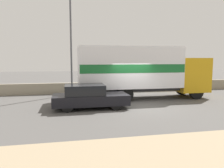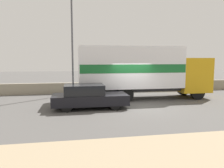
{
  "view_description": "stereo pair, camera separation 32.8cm",
  "coord_description": "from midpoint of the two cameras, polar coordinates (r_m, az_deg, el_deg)",
  "views": [
    {
      "loc": [
        -4.0,
        -12.07,
        2.76
      ],
      "look_at": [
        -1.28,
        1.27,
        1.22
      ],
      "focal_mm": 35.0,
      "sensor_mm": 36.0,
      "label": 1
    },
    {
      "loc": [
        -3.67,
        -12.13,
        2.76
      ],
      "look_at": [
        -1.28,
        1.27,
        1.22
      ],
      "focal_mm": 35.0,
      "sensor_mm": 36.0,
      "label": 2
    }
  ],
  "objects": [
    {
      "name": "box_truck",
      "position": [
        15.34,
        8.14,
        3.69
      ],
      "size": [
        9.14,
        2.46,
        3.61
      ],
      "color": "gold",
      "rests_on": "ground_plane"
    },
    {
      "name": "stone_wall_backdrop",
      "position": [
        18.4,
        1.96,
        -0.79
      ],
      "size": [
        60.0,
        0.35,
        0.88
      ],
      "color": "gray",
      "rests_on": "ground_plane"
    },
    {
      "name": "dirt_shoulder_foreground",
      "position": [
        6.85,
        26.37,
        -17.8
      ],
      "size": [
        60.0,
        4.43,
        0.04
      ],
      "color": "#9E896B",
      "rests_on": "ground_plane"
    },
    {
      "name": "ground_plane",
      "position": [
        12.99,
        7.31,
        -5.86
      ],
      "size": [
        80.0,
        80.0,
        0.0
      ],
      "primitive_type": "plane",
      "color": "#514F4C"
    },
    {
      "name": "car_hatchback",
      "position": [
        12.4,
        -5.46,
        -3.25
      ],
      "size": [
        4.19,
        1.76,
        1.36
      ],
      "color": "black",
      "rests_on": "ground_plane"
    },
    {
      "name": "street_lamp",
      "position": [
        17.38,
        -9.82,
        11.78
      ],
      "size": [
        0.56,
        0.28,
        7.68
      ],
      "color": "#4C4C51",
      "rests_on": "ground_plane"
    }
  ]
}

